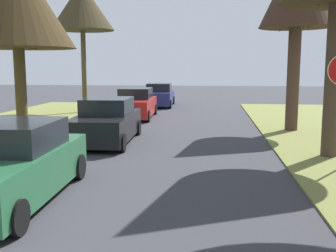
% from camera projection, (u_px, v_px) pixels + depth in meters
% --- Properties ---
extents(street_tree_left_mid_b, '(4.33, 4.33, 6.93)m').
position_uv_depth(street_tree_left_mid_b, '(16.00, 0.00, 14.95)').
color(street_tree_left_mid_b, '#4B3E24').
rests_on(street_tree_left_mid_b, grass_verge_left).
extents(street_tree_left_far, '(3.65, 3.65, 7.45)m').
position_uv_depth(street_tree_left_far, '(82.00, 7.00, 22.97)').
color(street_tree_left_far, '#48432B').
rests_on(street_tree_left_far, grass_verge_left).
extents(parked_sedan_green, '(2.07, 4.46, 1.57)m').
position_uv_depth(parked_sedan_green, '(12.00, 165.00, 8.04)').
color(parked_sedan_green, '#28663D').
rests_on(parked_sedan_green, ground).
extents(parked_sedan_black, '(2.07, 4.46, 1.57)m').
position_uv_depth(parked_sedan_black, '(107.00, 122.00, 14.35)').
color(parked_sedan_black, black).
rests_on(parked_sedan_black, ground).
extents(parked_sedan_red, '(2.07, 4.46, 1.57)m').
position_uv_depth(parked_sedan_red, '(136.00, 104.00, 21.32)').
color(parked_sedan_red, red).
rests_on(parked_sedan_red, ground).
extents(parked_sedan_navy, '(2.07, 4.46, 1.57)m').
position_uv_depth(parked_sedan_navy, '(159.00, 96.00, 27.76)').
color(parked_sedan_navy, navy).
rests_on(parked_sedan_navy, ground).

